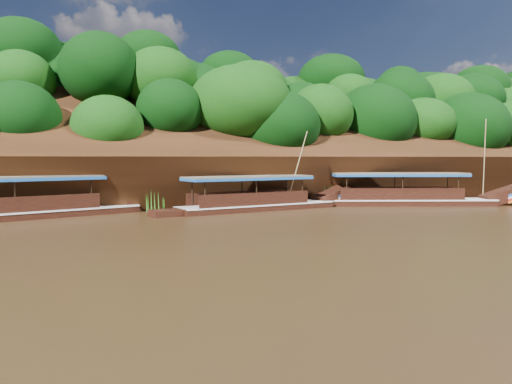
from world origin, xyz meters
The scene contains 6 objects.
ground centered at (0.00, 0.00, 0.00)m, with size 160.00×160.00×0.00m, color black.
riverbank centered at (-0.01, 22.73, 1.89)m, with size 120.00×30.06×19.40m.
boat_0 centered at (13.87, 5.93, 0.56)m, with size 15.02×7.65×6.99m.
boat_1 centered at (1.62, 7.44, 0.54)m, with size 14.01×3.91×5.95m.
boat_2 centered at (-13.01, 8.87, 0.58)m, with size 16.25×6.49×5.71m.
reeds centered at (-3.55, 9.54, 0.91)m, with size 49.41×2.49×2.15m.
Camera 1 is at (-12.93, -24.33, 3.67)m, focal length 35.00 mm.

